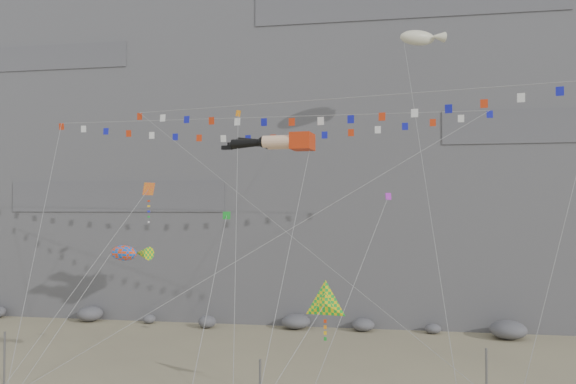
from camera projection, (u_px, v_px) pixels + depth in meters
The scene contains 14 objects.
cliff at pixel (315, 88), 65.99m from camera, with size 80.00×28.00×50.00m, color slate.
talus_boulders at pixel (296, 322), 50.50m from camera, with size 60.00×3.00×1.20m, color slate, non-canonical shape.
anchor_pole_left at pixel (4, 365), 31.90m from camera, with size 0.12×0.12×3.81m, color slate.
anchor_pole_right at pixel (487, 384), 28.78m from camera, with size 0.12×0.12×3.65m, color slate.
legs_kite at pixel (278, 143), 39.00m from camera, with size 6.54×13.71×19.65m.
flag_banner_upper at pixel (260, 118), 44.57m from camera, with size 34.79×14.88×25.88m.
flag_banner_lower at pixel (336, 99), 38.19m from camera, with size 31.24×10.73×22.02m.
harlequin_kite at pixel (148, 189), 40.00m from camera, with size 6.63×9.29×15.75m.
fish_windsock at pixel (124, 253), 35.73m from camera, with size 6.04×6.39×10.37m.
delta_kite at pixel (325, 304), 30.43m from camera, with size 4.86×5.57×8.35m.
blimp_windsock at pixel (417, 39), 44.89m from camera, with size 4.14×16.81×28.92m.
small_kite_a at pixel (238, 120), 40.55m from camera, with size 3.23×11.84×21.17m.
small_kite_b at pixel (387, 201), 35.78m from camera, with size 5.11×8.19×14.57m.
small_kite_c at pixel (226, 219), 34.41m from camera, with size 1.02×7.82×12.64m.
Camera 1 is at (7.58, -33.25, 10.86)m, focal length 35.00 mm.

